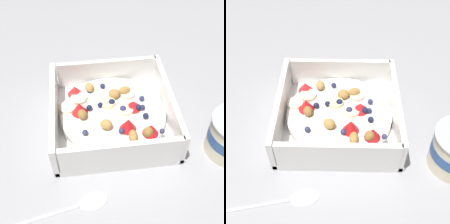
% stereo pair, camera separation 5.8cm
% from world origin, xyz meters
% --- Properties ---
extents(ground_plane, '(2.40, 2.40, 0.00)m').
position_xyz_m(ground_plane, '(0.00, 0.00, 0.00)').
color(ground_plane, '#9E9EA3').
extents(fruit_bowl, '(0.23, 0.23, 0.07)m').
position_xyz_m(fruit_bowl, '(0.00, -0.00, 0.02)').
color(fruit_bowl, white).
rests_on(fruit_bowl, ground).
extents(spoon, '(0.05, 0.17, 0.01)m').
position_xyz_m(spoon, '(0.17, -0.08, 0.00)').
color(spoon, silver).
rests_on(spoon, ground).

